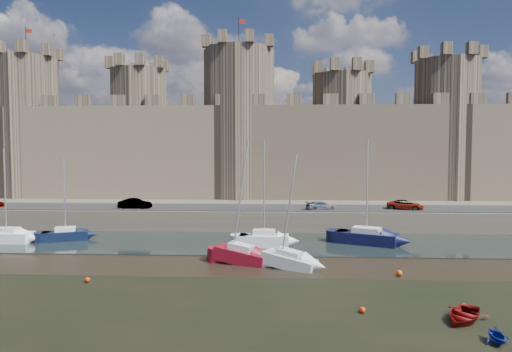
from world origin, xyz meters
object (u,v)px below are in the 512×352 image
object	(u,v)px
car_2	(321,206)
sailboat_4	(241,254)
sailboat_0	(6,236)
sailboat_3	(366,237)
sailboat_2	(264,239)
car_1	(135,204)
car_3	(405,205)
sailboat_1	(65,234)
sailboat_5	(289,260)

from	to	relation	value
car_2	sailboat_4	distance (m)	19.13
sailboat_0	sailboat_3	bearing A→B (deg)	3.15
sailboat_2	car_1	bearing A→B (deg)	149.98
car_1	sailboat_0	world-z (taller)	sailboat_0
car_3	sailboat_1	world-z (taller)	sailboat_1
sailboat_1	car_1	bearing A→B (deg)	36.86
sailboat_0	sailboat_4	world-z (taller)	sailboat_4
sailboat_4	sailboat_5	distance (m)	4.41
sailboat_0	sailboat_4	xyz separation A→B (m)	(25.57, -7.38, -0.00)
car_3	sailboat_5	xyz separation A→B (m)	(-14.72, -19.02, -2.40)
car_2	sailboat_2	xyz separation A→B (m)	(-6.69, -10.23, -2.19)
sailboat_3	sailboat_4	size ratio (longest dim) A/B	1.02
car_1	sailboat_2	world-z (taller)	sailboat_2
sailboat_0	sailboat_5	bearing A→B (deg)	-15.08
sailboat_0	car_3	bearing A→B (deg)	14.35
sailboat_0	sailboat_2	xyz separation A→B (m)	(27.37, -0.63, 0.07)
sailboat_3	sailboat_2	bearing A→B (deg)	-146.13
car_3	sailboat_3	xyz separation A→B (m)	(-6.42, -9.06, -2.27)
car_3	sailboat_0	distance (m)	45.67
car_1	sailboat_4	bearing A→B (deg)	-136.66
sailboat_0	car_1	bearing A→B (deg)	42.58
sailboat_2	sailboat_4	world-z (taller)	sailboat_2
sailboat_2	sailboat_0	bearing A→B (deg)	-179.86
car_3	sailboat_0	size ratio (longest dim) A/B	0.44
sailboat_2	sailboat_4	bearing A→B (deg)	-103.52
sailboat_0	sailboat_4	bearing A→B (deg)	-14.69
sailboat_0	sailboat_3	world-z (taller)	sailboat_3
car_3	sailboat_5	world-z (taller)	sailboat_5
car_1	sailboat_2	distance (m)	19.51
sailboat_4	sailboat_5	bearing A→B (deg)	-0.27
sailboat_0	sailboat_1	size ratio (longest dim) A/B	1.07
car_3	sailboat_0	xyz separation A→B (m)	(-44.46, -10.21, -2.33)
sailboat_3	sailboat_4	bearing A→B (deg)	-121.19
sailboat_3	sailboat_4	world-z (taller)	sailboat_3
car_2	sailboat_0	world-z (taller)	sailboat_0
sailboat_1	sailboat_2	bearing A→B (deg)	-26.30
car_3	sailboat_1	size ratio (longest dim) A/B	0.47
sailboat_1	sailboat_2	distance (m)	21.71
car_3	sailboat_2	distance (m)	20.35
sailboat_0	sailboat_5	world-z (taller)	sailboat_0
sailboat_0	sailboat_1	distance (m)	5.91
car_1	sailboat_4	distance (m)	22.51
car_3	car_1	bearing A→B (deg)	110.12
car_2	sailboat_0	bearing A→B (deg)	89.67
car_3	sailboat_5	distance (m)	24.17
car_1	car_3	size ratio (longest dim) A/B	0.92
car_1	sailboat_4	xyz separation A→B (m)	(14.72, -16.87, -2.39)
car_1	sailboat_3	bearing A→B (deg)	-104.82
sailboat_1	sailboat_4	world-z (taller)	sailboat_4
sailboat_3	car_3	bearing A→B (deg)	79.08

